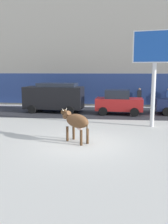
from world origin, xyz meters
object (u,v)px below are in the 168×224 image
object	(u,v)px
pedestrian_far_left	(168,98)
cow_brown	(76,121)
billboard	(155,53)
pedestrian_near_billboard	(139,98)
pedestrian_by_cars	(77,97)
car_black_van	(54,97)
car_red_hatchback	(119,102)

from	to	relation	value
pedestrian_far_left	cow_brown	bearing A→B (deg)	-120.25
billboard	cow_brown	bearing A→B (deg)	-137.85
billboard	pedestrian_far_left	size ratio (longest dim) A/B	3.21
cow_brown	pedestrian_far_left	distance (m)	13.27
pedestrian_near_billboard	pedestrian_by_cars	world-z (taller)	same
cow_brown	pedestrian_by_cars	bearing A→B (deg)	97.12
car_black_van	pedestrian_near_billboard	distance (m)	7.77
pedestrian_far_left	billboard	bearing A→B (deg)	-108.62
car_black_van	car_red_hatchback	distance (m)	5.10
cow_brown	pedestrian_near_billboard	size ratio (longest dim) A/B	0.98
pedestrian_by_cars	pedestrian_far_left	bearing A→B (deg)	0.00
car_black_van	pedestrian_by_cars	xyz separation A→B (m)	(1.41, 3.30, -0.36)
cow_brown	pedestrian_by_cars	size ratio (longest dim) A/B	0.98
car_red_hatchback	pedestrian_near_billboard	xyz separation A→B (m)	(1.96, 3.77, -0.05)
car_black_van	pedestrian_far_left	bearing A→B (deg)	19.07
cow_brown	pedestrian_near_billboard	bearing A→B (deg)	69.99
car_black_van	pedestrian_far_left	size ratio (longest dim) A/B	2.73
car_red_hatchback	pedestrian_by_cars	distance (m)	5.25
car_black_van	pedestrian_far_left	xyz separation A→B (m)	(9.54, 3.30, -0.36)
car_black_van	car_red_hatchback	world-z (taller)	car_black_van
car_black_van	pedestrian_by_cars	bearing A→B (deg)	66.78
cow_brown	pedestrian_by_cars	distance (m)	11.56
cow_brown	pedestrian_far_left	xyz separation A→B (m)	(6.69, 11.47, -0.11)
car_red_hatchback	pedestrian_near_billboard	bearing A→B (deg)	62.60
billboard	pedestrian_far_left	xyz separation A→B (m)	(2.62, 7.79, -3.43)
billboard	pedestrian_near_billboard	world-z (taller)	billboard
cow_brown	billboard	size ratio (longest dim) A/B	0.30
pedestrian_near_billboard	pedestrian_far_left	world-z (taller)	same
pedestrian_near_billboard	pedestrian_far_left	distance (m)	2.51
billboard	car_black_van	xyz separation A→B (m)	(-6.91, 4.49, -3.07)
cow_brown	car_red_hatchback	distance (m)	8.01
cow_brown	car_red_hatchback	bearing A→B (deg)	73.90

